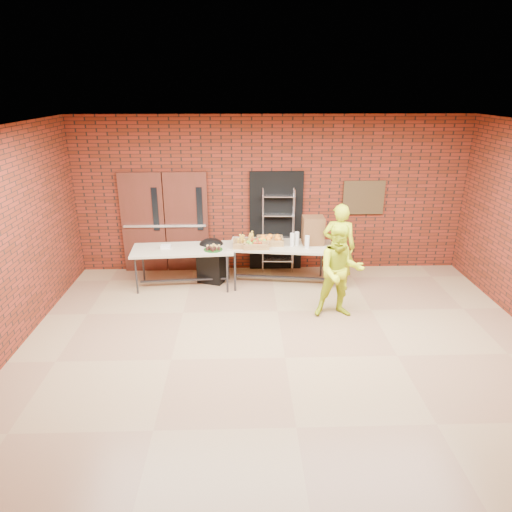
{
  "coord_description": "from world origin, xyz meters",
  "views": [
    {
      "loc": [
        -0.6,
        -5.67,
        3.73
      ],
      "look_at": [
        -0.38,
        1.4,
        1.06
      ],
      "focal_mm": 32.0,
      "sensor_mm": 36.0,
      "label": 1
    }
  ],
  "objects_px": {
    "wire_rack": "(278,231)",
    "volunteer_man": "(340,271)",
    "coffee_dispenser": "(313,230)",
    "table_right": "(280,248)",
    "volunteer_woman": "(339,247)",
    "covered_grill": "(212,260)",
    "table_left": "(183,252)"
  },
  "relations": [
    {
      "from": "wire_rack",
      "to": "volunteer_man",
      "type": "bearing_deg",
      "value": -63.64
    },
    {
      "from": "volunteer_man",
      "to": "coffee_dispenser",
      "type": "bearing_deg",
      "value": 99.93
    },
    {
      "from": "table_right",
      "to": "volunteer_woman",
      "type": "relative_size",
      "value": 1.23
    },
    {
      "from": "wire_rack",
      "to": "table_right",
      "type": "height_order",
      "value": "wire_rack"
    },
    {
      "from": "covered_grill",
      "to": "volunteer_man",
      "type": "distance_m",
      "value": 2.74
    },
    {
      "from": "wire_rack",
      "to": "covered_grill",
      "type": "bearing_deg",
      "value": -156.87
    },
    {
      "from": "coffee_dispenser",
      "to": "volunteer_woman",
      "type": "bearing_deg",
      "value": -34.44
    },
    {
      "from": "wire_rack",
      "to": "volunteer_woman",
      "type": "bearing_deg",
      "value": -37.05
    },
    {
      "from": "coffee_dispenser",
      "to": "wire_rack",
      "type": "bearing_deg",
      "value": 136.5
    },
    {
      "from": "wire_rack",
      "to": "table_left",
      "type": "relative_size",
      "value": 0.9
    },
    {
      "from": "table_left",
      "to": "volunteer_woman",
      "type": "bearing_deg",
      "value": -7.15
    },
    {
      "from": "wire_rack",
      "to": "covered_grill",
      "type": "distance_m",
      "value": 1.51
    },
    {
      "from": "wire_rack",
      "to": "covered_grill",
      "type": "height_order",
      "value": "wire_rack"
    },
    {
      "from": "volunteer_man",
      "to": "covered_grill",
      "type": "bearing_deg",
      "value": 145.56
    },
    {
      "from": "table_left",
      "to": "coffee_dispenser",
      "type": "bearing_deg",
      "value": -0.69
    },
    {
      "from": "table_left",
      "to": "table_right",
      "type": "relative_size",
      "value": 0.95
    },
    {
      "from": "table_right",
      "to": "covered_grill",
      "type": "relative_size",
      "value": 2.31
    },
    {
      "from": "volunteer_woman",
      "to": "volunteer_man",
      "type": "relative_size",
      "value": 1.03
    },
    {
      "from": "table_right",
      "to": "volunteer_woman",
      "type": "bearing_deg",
      "value": -5.02
    },
    {
      "from": "coffee_dispenser",
      "to": "volunteer_man",
      "type": "xyz_separation_m",
      "value": [
        0.25,
        -1.44,
        -0.26
      ]
    },
    {
      "from": "table_left",
      "to": "coffee_dispenser",
      "type": "distance_m",
      "value": 2.55
    },
    {
      "from": "table_right",
      "to": "volunteer_woman",
      "type": "height_order",
      "value": "volunteer_woman"
    },
    {
      "from": "wire_rack",
      "to": "table_left",
      "type": "xyz_separation_m",
      "value": [
        -1.89,
        -0.74,
        -0.16
      ]
    },
    {
      "from": "wire_rack",
      "to": "volunteer_man",
      "type": "distance_m",
      "value": 2.22
    },
    {
      "from": "table_left",
      "to": "volunteer_man",
      "type": "relative_size",
      "value": 1.2
    },
    {
      "from": "wire_rack",
      "to": "volunteer_woman",
      "type": "distance_m",
      "value": 1.42
    },
    {
      "from": "covered_grill",
      "to": "volunteer_woman",
      "type": "xyz_separation_m",
      "value": [
        2.44,
        -0.41,
        0.39
      ]
    },
    {
      "from": "table_left",
      "to": "volunteer_man",
      "type": "height_order",
      "value": "volunteer_man"
    },
    {
      "from": "volunteer_man",
      "to": "volunteer_woman",
      "type": "bearing_deg",
      "value": 79.86
    },
    {
      "from": "covered_grill",
      "to": "volunteer_man",
      "type": "bearing_deg",
      "value": -13.51
    },
    {
      "from": "wire_rack",
      "to": "volunteer_man",
      "type": "xyz_separation_m",
      "value": [
        0.88,
        -2.04,
        -0.07
      ]
    },
    {
      "from": "coffee_dispenser",
      "to": "volunteer_man",
      "type": "bearing_deg",
      "value": -80.12
    }
  ]
}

